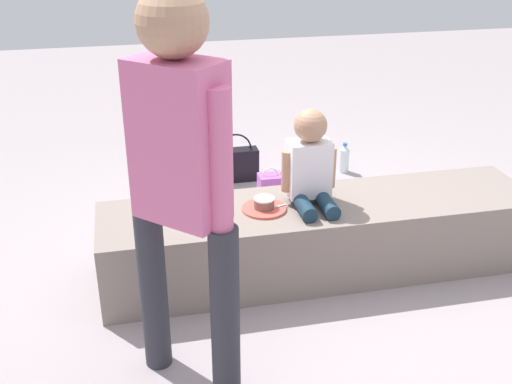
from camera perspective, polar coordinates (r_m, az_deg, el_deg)
name	(u,v)px	position (r m, az deg, el deg)	size (l,w,h in m)	color
ground_plane	(318,269)	(3.33, 5.76, -7.03)	(12.00, 12.00, 0.00)	#9C9094
concrete_ledge	(320,237)	(3.23, 5.91, -4.12)	(2.23, 0.52, 0.39)	gray
child_seated	(310,164)	(3.05, 5.02, 2.60)	(0.28, 0.32, 0.48)	#162F42
adult_standing	(180,168)	(2.16, -6.97, 2.24)	(0.36, 0.35, 1.54)	#2B2B34
cake_plate	(264,206)	(3.05, 0.75, -1.28)	(0.22, 0.22, 0.07)	#E0594C
gift_bag	(278,194)	(3.81, 2.08, -0.19)	(0.25, 0.12, 0.32)	#B259BF
railing_post	(170,108)	(4.75, -7.89, 7.68)	(0.36, 0.36, 0.99)	black
water_bottle_near_gift	(344,159)	(4.48, 8.12, 3.05)	(0.07, 0.07, 0.22)	silver
water_bottle_far_side	(192,171)	(4.26, -5.87, 1.98)	(0.06, 0.06, 0.21)	silver
cake_box_white	(345,199)	(3.96, 8.15, -0.63)	(0.31, 0.27, 0.12)	white
handbag_black_leather	(235,164)	(4.29, -1.92, 2.60)	(0.31, 0.11, 0.34)	black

